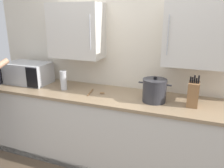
{
  "coord_description": "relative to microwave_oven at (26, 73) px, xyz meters",
  "views": [
    {
      "loc": [
        0.75,
        -1.52,
        1.86
      ],
      "look_at": [
        -0.15,
        0.83,
        1.08
      ],
      "focal_mm": 36.84,
      "sensor_mm": 36.0,
      "label": 1
    }
  ],
  "objects": [
    {
      "name": "back_wall_tiled",
      "position": [
        1.45,
        0.31,
        0.37
      ],
      "size": [
        3.97,
        0.44,
        2.77
      ],
      "color": "beige",
      "rests_on": "ground_plane"
    },
    {
      "name": "counter_unit",
      "position": [
        1.45,
        -0.03,
        -0.61
      ],
      "size": [
        3.66,
        0.69,
        0.93
      ],
      "color": "beige",
      "rests_on": "ground_plane"
    },
    {
      "name": "microwave_oven",
      "position": [
        0.0,
        0.0,
        0.0
      ],
      "size": [
        0.61,
        0.79,
        0.28
      ],
      "color": "#B7BABF",
      "rests_on": "counter_unit"
    },
    {
      "name": "stock_pot",
      "position": [
        1.79,
        -0.06,
        -0.01
      ],
      "size": [
        0.36,
        0.26,
        0.28
      ],
      "color": "#2D2D33",
      "rests_on": "counter_unit"
    },
    {
      "name": "thermos_flask",
      "position": [
        0.65,
        -0.07,
        -0.02
      ],
      "size": [
        0.08,
        0.08,
        0.24
      ],
      "color": "#B7BABF",
      "rests_on": "counter_unit"
    },
    {
      "name": "knife_block",
      "position": [
        2.19,
        -0.05,
        -0.01
      ],
      "size": [
        0.11,
        0.15,
        0.34
      ],
      "color": "brown",
      "rests_on": "counter_unit"
    },
    {
      "name": "wooden_spoon",
      "position": [
        1.09,
        -0.06,
        -0.13
      ],
      "size": [
        0.21,
        0.23,
        0.02
      ],
      "color": "brown",
      "rests_on": "counter_unit"
    }
  ]
}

